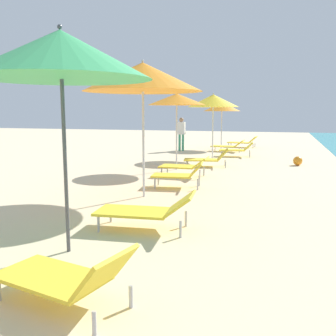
# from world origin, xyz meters

# --- Properties ---
(umbrella_third) EXTENTS (2.29, 2.29, 2.93)m
(umbrella_third) POSITION_xyz_m (0.08, 7.69, 2.56)
(umbrella_third) COLOR #4C4C51
(umbrella_third) RESTS_ON ground
(lounger_third_shoreside) EXTENTS (1.61, 0.82, 0.62)m
(lounger_third_shoreside) POSITION_xyz_m (0.75, 8.89, 0.33)
(lounger_third_shoreside) COLOR yellow
(lounger_third_shoreside) RESTS_ON ground
(lounger_third_inland) EXTENTS (1.49, 0.90, 0.64)m
(lounger_third_inland) POSITION_xyz_m (0.85, 6.44, 0.30)
(lounger_third_inland) COLOR yellow
(lounger_third_inland) RESTS_ON ground
(umbrella_fourth) EXTENTS (2.55, 2.55, 2.96)m
(umbrella_fourth) POSITION_xyz_m (-0.14, 11.08, 2.59)
(umbrella_fourth) COLOR silver
(umbrella_fourth) RESTS_ON ground
(lounger_fourth_shoreside) EXTENTS (1.32, 0.76, 0.64)m
(lounger_fourth_shoreside) POSITION_xyz_m (0.33, 12.29, 0.34)
(lounger_fourth_shoreside) COLOR yellow
(lounger_fourth_shoreside) RESTS_ON ground
(umbrella_fifth) EXTENTS (1.84, 1.84, 2.50)m
(umbrella_fifth) POSITION_xyz_m (-0.53, 15.08, 2.25)
(umbrella_fifth) COLOR silver
(umbrella_fifth) RESTS_ON ground
(lounger_fifth_shoreside) EXTENTS (1.59, 0.88, 0.64)m
(lounger_fifth_shoreside) POSITION_xyz_m (0.30, 16.05, 0.29)
(lounger_fifth_shoreside) COLOR yellow
(lounger_fifth_shoreside) RESTS_ON ground
(lounger_fifth_inland) EXTENTS (1.38, 0.69, 0.59)m
(lounger_fifth_inland) POSITION_xyz_m (0.06, 13.86, 0.33)
(lounger_fifth_inland) COLOR yellow
(lounger_fifth_inland) RESTS_ON ground
(umbrella_sixth) EXTENTS (2.03, 2.03, 2.61)m
(umbrella_sixth) POSITION_xyz_m (0.04, 18.33, 2.30)
(umbrella_sixth) COLOR silver
(umbrella_sixth) RESTS_ON ground
(lounger_sixth_shoreside) EXTENTS (1.44, 0.72, 0.61)m
(lounger_sixth_shoreside) POSITION_xyz_m (0.89, 19.34, 0.31)
(lounger_sixth_shoreside) COLOR yellow
(lounger_sixth_shoreside) RESTS_ON ground
(umbrella_farthest) EXTENTS (1.86, 1.86, 2.41)m
(umbrella_farthest) POSITION_xyz_m (-0.29, 22.48, 2.13)
(umbrella_farthest) COLOR silver
(umbrella_farthest) RESTS_ON ground
(lounger_farthest_shoreside) EXTENTS (1.58, 0.77, 0.61)m
(lounger_farthest_shoreside) POSITION_xyz_m (0.68, 23.66, 0.29)
(lounger_farthest_shoreside) COLOR yellow
(lounger_farthest_shoreside) RESTS_ON ground
(lounger_farthest_inland) EXTENTS (1.57, 0.71, 0.57)m
(lounger_farthest_inland) POSITION_xyz_m (0.25, 21.21, 0.29)
(lounger_farthest_inland) COLOR yellow
(lounger_farthest_inland) RESTS_ON ground
(person_walking_near) EXTENTS (0.36, 0.23, 1.60)m
(person_walking_near) POSITION_xyz_m (-1.98, 20.94, 0.97)
(person_walking_near) COLOR #3F9972
(person_walking_near) RESTS_ON ground
(beach_ball) EXTENTS (0.32, 0.32, 0.32)m
(beach_ball) POSITION_xyz_m (3.27, 17.29, 0.16)
(beach_ball) COLOR orange
(beach_ball) RESTS_ON ground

